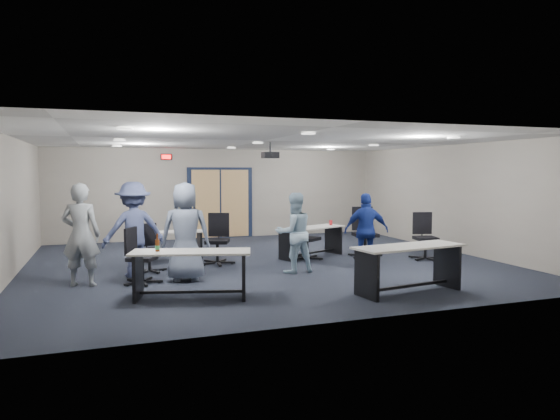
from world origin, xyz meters
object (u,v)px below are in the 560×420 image
object	(u,v)px
chair_back_a	(149,248)
person_back	(134,229)
table_back_left	(169,240)
person_plaid	(186,232)
chair_back_d	(365,233)
person_navy	(366,231)
table_back_right	(312,236)
person_gray	(81,235)
table_front_right	(409,260)
person_lightblue	(294,233)
chair_back_c	(307,237)
chair_back_b	(217,239)
chair_loose_right	(426,236)
table_front_left	(191,266)
chair_loose_left	(142,256)

from	to	relation	value
chair_back_a	person_back	world-z (taller)	person_back
table_back_left	person_plaid	distance (m)	2.48
chair_back_d	person_navy	distance (m)	1.28
table_back_right	chair_back_d	xyz separation A→B (m)	(1.16, -0.51, 0.10)
person_gray	person_back	size ratio (longest dim) A/B	1.00
table_front_right	table_back_right	size ratio (longest dim) A/B	1.10
person_gray	person_lightblue	world-z (taller)	person_gray
chair_back_c	chair_back_d	xyz separation A→B (m)	(1.40, -0.19, 0.07)
chair_back_b	person_navy	bearing A→B (deg)	-5.47
table_back_right	chair_loose_right	xyz separation A→B (m)	(2.33, -1.21, 0.05)
chair_back_c	person_gray	bearing A→B (deg)	159.77
table_back_left	chair_loose_right	size ratio (longest dim) A/B	1.46
table_front_left	chair_loose_left	xyz separation A→B (m)	(-0.65, 1.33, -0.02)
table_front_left	person_navy	world-z (taller)	person_navy
chair_loose_left	person_gray	world-z (taller)	person_gray
table_back_left	person_gray	world-z (taller)	person_gray
table_front_left	chair_back_b	xyz separation A→B (m)	(1.03, 2.75, 0.03)
table_front_right	chair_back_a	xyz separation A→B (m)	(-3.96, 3.16, -0.06)
table_front_left	chair_back_c	xyz separation A→B (m)	(3.10, 2.63, -0.00)
table_front_left	chair_loose_left	bearing A→B (deg)	131.95
chair_back_d	person_back	xyz separation A→B (m)	(-5.25, -0.37, 0.32)
person_back	table_back_right	bearing A→B (deg)	-176.96
table_front_right	chair_back_a	world-z (taller)	chair_back_a
person_gray	person_navy	size ratio (longest dim) A/B	1.16
table_back_right	chair_loose_right	bearing A→B (deg)	-50.33
table_back_right	chair_back_d	bearing A→B (deg)	-46.35
chair_back_c	person_plaid	bearing A→B (deg)	170.14
person_navy	person_gray	bearing A→B (deg)	15.73
table_front_left	chair_back_b	bearing A→B (deg)	85.23
person_navy	chair_loose_left	bearing A→B (deg)	17.54
table_back_right	chair_back_a	world-z (taller)	chair_back_a
table_back_left	person_plaid	size ratio (longest dim) A/B	0.86
chair_loose_left	person_back	world-z (taller)	person_back
table_back_left	person_lightblue	size ratio (longest dim) A/B	0.98
chair_back_b	person_gray	distance (m)	3.00
chair_back_b	person_gray	world-z (taller)	person_gray
chair_back_a	chair_back_c	distance (m)	3.56
chair_back_c	chair_back_d	world-z (taller)	chair_back_d
table_back_right	person_navy	world-z (taller)	person_navy
chair_back_a	chair_back_c	bearing A→B (deg)	-4.79
chair_back_b	chair_loose_right	bearing A→B (deg)	8.46
table_back_left	chair_loose_left	size ratio (longest dim) A/B	1.55
table_back_left	chair_back_c	bearing A→B (deg)	-20.55
chair_back_a	person_navy	xyz separation A→B (m)	(4.35, -1.02, 0.30)
table_back_right	chair_loose_right	world-z (taller)	chair_loose_right
person_back	table_back_left	bearing A→B (deg)	-126.27
chair_back_a	chair_loose_left	world-z (taller)	chair_loose_left
table_front_left	person_lightblue	bearing A→B (deg)	46.60
chair_loose_right	person_navy	xyz separation A→B (m)	(-1.76, -0.40, 0.25)
chair_back_c	person_navy	xyz separation A→B (m)	(0.80, -1.30, 0.26)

